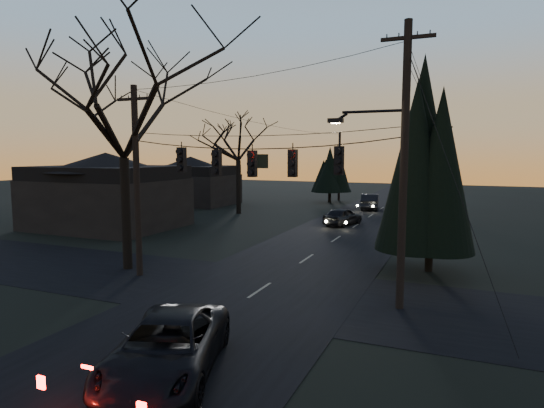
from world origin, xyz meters
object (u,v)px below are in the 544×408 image
at_px(utility_pole_right, 399,308).
at_px(utility_pole_far_l, 339,200).
at_px(bare_tree_left, 122,112).
at_px(sedan_oncoming_b, 370,202).
at_px(utility_pole_far_r, 439,214).
at_px(utility_pole_left, 140,275).
at_px(evergreen_right, 432,165).
at_px(sedan_oncoming_a, 343,217).
at_px(suv_near, 167,348).

distance_m(utility_pole_right, utility_pole_far_l, 37.79).
bearing_deg(bare_tree_left, sedan_oncoming_b, 77.26).
height_order(utility_pole_far_r, bare_tree_left, bare_tree_left).
relative_size(utility_pole_far_l, sedan_oncoming_b, 1.73).
bearing_deg(utility_pole_left, evergreen_right, 25.80).
bearing_deg(sedan_oncoming_a, evergreen_right, 135.36).
relative_size(utility_pole_far_r, sedan_oncoming_a, 2.12).
distance_m(utility_pole_right, utility_pole_left, 11.50).
bearing_deg(evergreen_right, utility_pole_left, -154.20).
xyz_separation_m(utility_pole_far_r, sedan_oncoming_a, (-6.52, -10.15, 0.68)).
bearing_deg(sedan_oncoming_a, bare_tree_left, 84.44).
bearing_deg(evergreen_right, suv_near, -111.87).
bearing_deg(sedan_oncoming_a, utility_pole_far_l, -59.96).
relative_size(utility_pole_far_l, sedan_oncoming_a, 2.00).
height_order(utility_pole_right, sedan_oncoming_b, utility_pole_right).
bearing_deg(bare_tree_left, utility_pole_far_l, 87.85).
bearing_deg(suv_near, utility_pole_far_l, 80.32).
height_order(bare_tree_left, evergreen_right, bare_tree_left).
bearing_deg(utility_pole_far_l, bare_tree_left, -92.15).
bearing_deg(utility_pole_left, sedan_oncoming_a, 74.40).
distance_m(utility_pole_left, sedan_oncoming_a, 18.54).
relative_size(sedan_oncoming_a, sedan_oncoming_b, 0.87).
bearing_deg(sedan_oncoming_b, sedan_oncoming_a, 80.99).
height_order(suv_near, sedan_oncoming_b, sedan_oncoming_b).
distance_m(utility_pole_left, utility_pole_far_l, 36.00).
distance_m(utility_pole_far_r, evergreen_right, 22.72).
bearing_deg(sedan_oncoming_a, utility_pole_right, 124.76).
xyz_separation_m(utility_pole_right, evergreen_right, (0.59, 5.85, 5.02)).
bearing_deg(utility_pole_left, suv_near, -47.19).
relative_size(utility_pole_right, sedan_oncoming_b, 2.16).
xyz_separation_m(utility_pole_far_l, sedan_oncoming_b, (5.01, -7.21, 0.76)).
relative_size(suv_near, sedan_oncoming_a, 1.30).
relative_size(utility_pole_far_r, evergreen_right, 0.96).
xyz_separation_m(suv_near, sedan_oncoming_a, (-1.82, 25.19, -0.04)).
distance_m(utility_pole_left, utility_pole_far_r, 30.27).
distance_m(suv_near, sedan_oncoming_b, 36.18).
xyz_separation_m(bare_tree_left, sedan_oncoming_a, (6.30, 17.08, -6.77)).
height_order(utility_pole_far_l, bare_tree_left, bare_tree_left).
distance_m(bare_tree_left, suv_near, 13.30).
distance_m(utility_pole_far_r, utility_pole_far_l, 14.01).
height_order(utility_pole_left, sedan_oncoming_b, utility_pole_left).
bearing_deg(evergreen_right, bare_tree_left, -159.24).
bearing_deg(suv_near, bare_tree_left, 116.48).
relative_size(utility_pole_right, utility_pole_far_r, 1.18).
bearing_deg(suv_near, utility_pole_left, 114.22).
xyz_separation_m(utility_pole_left, sedan_oncoming_b, (5.01, 28.79, 0.76)).
bearing_deg(utility_pole_left, bare_tree_left, 150.05).
bearing_deg(bare_tree_left, evergreen_right, 20.76).
relative_size(utility_pole_right, bare_tree_left, 0.91).
bearing_deg(sedan_oncoming_b, utility_pole_far_l, -64.03).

